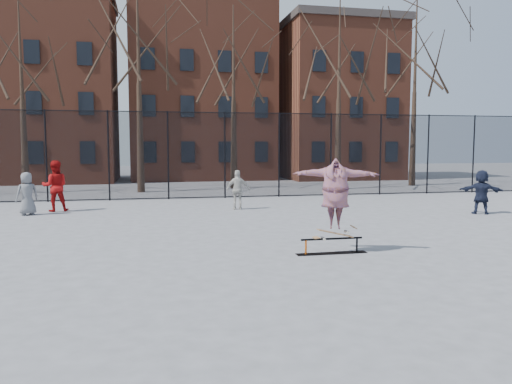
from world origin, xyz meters
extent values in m
plane|color=slate|center=(0.00, 0.00, 0.00)|extent=(100.00, 100.00, 0.00)
cube|color=black|center=(1.85, 0.64, 0.01)|extent=(1.66, 0.25, 0.01)
cylinder|color=#DF580D|center=(1.24, 0.64, 0.17)|extent=(0.04, 0.04, 0.34)
cylinder|color=black|center=(2.47, 0.64, 0.17)|extent=(0.04, 0.04, 0.34)
cylinder|color=black|center=(1.85, 0.64, 0.34)|extent=(1.47, 0.05, 0.05)
imported|color=navy|center=(1.93, 0.64, 1.28)|extent=(2.04, 1.12, 1.60)
imported|color=slate|center=(-6.47, 8.80, 0.76)|extent=(0.89, 0.79, 1.53)
imported|color=#A20E0E|center=(-5.68, 9.64, 0.95)|extent=(1.02, 0.85, 1.90)
imported|color=beige|center=(1.08, 8.80, 0.76)|extent=(0.93, 0.49, 1.52)
imported|color=#1A2034|center=(9.43, 5.76, 0.80)|extent=(1.52, 1.12, 1.59)
cylinder|color=black|center=(-6.60, 13.00, 2.00)|extent=(0.07, 0.07, 4.00)
cylinder|color=black|center=(-4.00, 13.00, 2.00)|extent=(0.07, 0.07, 4.00)
cylinder|color=black|center=(-1.40, 13.00, 2.00)|extent=(0.07, 0.07, 4.00)
cylinder|color=black|center=(1.20, 13.00, 2.00)|extent=(0.07, 0.07, 4.00)
cylinder|color=black|center=(3.80, 13.00, 2.00)|extent=(0.07, 0.07, 4.00)
cylinder|color=black|center=(6.40, 13.00, 2.00)|extent=(0.07, 0.07, 4.00)
cylinder|color=black|center=(9.00, 13.00, 2.00)|extent=(0.07, 0.07, 4.00)
cylinder|color=black|center=(11.60, 13.00, 2.00)|extent=(0.07, 0.07, 4.00)
cylinder|color=black|center=(14.20, 13.00, 2.00)|extent=(0.07, 0.07, 4.00)
cube|color=black|center=(0.00, 13.00, 2.00)|extent=(34.00, 0.01, 4.00)
cylinder|color=black|center=(0.00, 13.00, 3.96)|extent=(34.00, 0.04, 0.04)
cone|color=black|center=(-8.50, 17.80, 2.31)|extent=(0.40, 0.40, 4.62)
cone|color=black|center=(-3.00, 16.50, 2.31)|extent=(0.40, 0.40, 4.62)
cone|color=black|center=(2.50, 17.80, 2.31)|extent=(0.40, 0.40, 4.62)
cone|color=black|center=(8.00, 16.50, 2.31)|extent=(0.40, 0.40, 4.62)
cone|color=black|center=(13.50, 17.80, 2.31)|extent=(0.40, 0.40, 4.62)
cube|color=brown|center=(-9.00, 26.00, 6.00)|extent=(9.00, 7.00, 12.00)
cube|color=brown|center=(1.50, 26.00, 6.50)|extent=(10.00, 7.00, 13.00)
cube|color=brown|center=(11.50, 26.00, 5.50)|extent=(8.00, 7.00, 11.00)
camera|label=1|loc=(-2.16, -10.00, 2.49)|focal=35.00mm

